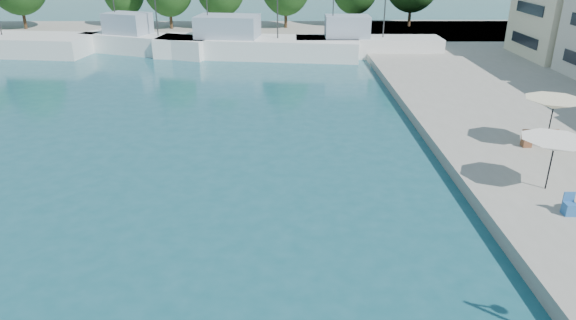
{
  "coord_description": "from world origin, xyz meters",
  "views": [
    {
      "loc": [
        -1.59,
        4.97,
        9.84
      ],
      "look_at": [
        -1.49,
        26.0,
        1.04
      ],
      "focal_mm": 32.0,
      "sensor_mm": 36.0,
      "label": 1
    }
  ],
  "objects_px": {
    "trawler_02": "(144,42)",
    "umbrella_white": "(554,145)",
    "trawler_03": "(253,45)",
    "umbrella_cream": "(554,104)",
    "trawler_04": "(364,45)"
  },
  "relations": [
    {
      "from": "trawler_02",
      "to": "umbrella_white",
      "type": "xyz_separation_m",
      "value": [
        24.65,
        -32.12,
        1.45
      ]
    },
    {
      "from": "trawler_02",
      "to": "trawler_03",
      "type": "bearing_deg",
      "value": 12.52
    },
    {
      "from": "trawler_02",
      "to": "trawler_03",
      "type": "relative_size",
      "value": 0.72
    },
    {
      "from": "trawler_03",
      "to": "umbrella_cream",
      "type": "height_order",
      "value": "trawler_03"
    },
    {
      "from": "trawler_02",
      "to": "trawler_04",
      "type": "bearing_deg",
      "value": 17.54
    },
    {
      "from": "trawler_02",
      "to": "trawler_04",
      "type": "height_order",
      "value": "same"
    },
    {
      "from": "umbrella_white",
      "to": "umbrella_cream",
      "type": "height_order",
      "value": "umbrella_cream"
    },
    {
      "from": "trawler_04",
      "to": "umbrella_white",
      "type": "relative_size",
      "value": 5.13
    },
    {
      "from": "trawler_04",
      "to": "umbrella_white",
      "type": "distance_m",
      "value": 30.71
    },
    {
      "from": "trawler_04",
      "to": "umbrella_cream",
      "type": "bearing_deg",
      "value": -77.61
    },
    {
      "from": "umbrella_white",
      "to": "umbrella_cream",
      "type": "distance_m",
      "value": 5.24
    },
    {
      "from": "trawler_03",
      "to": "umbrella_white",
      "type": "relative_size",
      "value": 7.28
    },
    {
      "from": "trawler_03",
      "to": "trawler_04",
      "type": "distance_m",
      "value": 10.67
    },
    {
      "from": "umbrella_white",
      "to": "umbrella_cream",
      "type": "xyz_separation_m",
      "value": [
        2.22,
        4.74,
        0.29
      ]
    },
    {
      "from": "umbrella_cream",
      "to": "trawler_03",
      "type": "bearing_deg",
      "value": 122.07
    }
  ]
}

